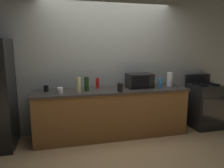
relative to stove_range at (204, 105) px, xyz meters
name	(u,v)px	position (x,y,z in m)	size (l,w,h in m)	color
ground_plane	(117,145)	(-2.00, -0.40, -0.46)	(8.00, 8.00, 0.00)	tan
back_wall	(107,63)	(-2.00, 0.41, 0.89)	(6.40, 0.10, 2.70)	#9EA399
counter_run	(112,113)	(-2.00, 0.00, -0.01)	(2.84, 0.64, 0.90)	brown
stove_range	(204,105)	(0.00, 0.00, 0.00)	(0.60, 0.61, 1.08)	black
microwave	(139,81)	(-1.45, 0.05, 0.57)	(0.48, 0.35, 0.27)	black
paper_towel_roll	(170,79)	(-0.80, 0.05, 0.57)	(0.12, 0.12, 0.27)	white
cordless_phone	(120,87)	(-1.91, -0.23, 0.51)	(0.05, 0.11, 0.15)	black
bottle_spray_cleaner	(160,83)	(-1.08, -0.09, 0.53)	(0.06, 0.06, 0.19)	#338CE5
bottle_wine	(87,84)	(-2.47, -0.02, 0.56)	(0.08, 0.08, 0.25)	#1E3F19
bottle_hot_sauce	(98,83)	(-2.24, 0.16, 0.54)	(0.06, 0.06, 0.19)	red
bottle_vinegar	(79,85)	(-2.62, -0.15, 0.57)	(0.08, 0.08, 0.26)	beige
mug_black	(46,88)	(-3.17, 0.09, 0.49)	(0.08, 0.08, 0.11)	black
mug_white	(60,91)	(-2.93, -0.13, 0.49)	(0.09, 0.09, 0.10)	white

